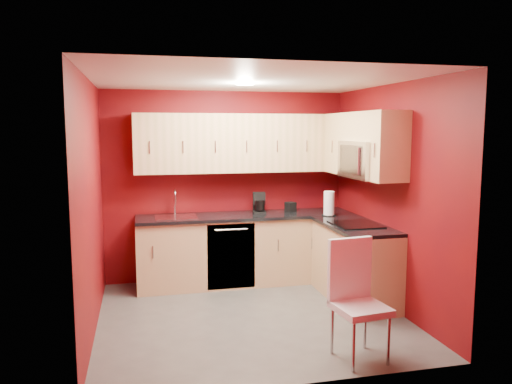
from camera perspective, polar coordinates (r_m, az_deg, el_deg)
name	(u,v)px	position (r m, az deg, el deg)	size (l,w,h in m)	color
floor	(251,316)	(5.54, -0.55, -14.02)	(3.20, 3.20, 0.00)	#524F4C
ceiling	(251,80)	(5.19, -0.58, 12.68)	(3.20, 3.20, 0.00)	white
wall_back	(227,186)	(6.68, -3.39, 0.69)	(3.20, 3.20, 0.00)	maroon
wall_front	(295,230)	(3.79, 4.42, -4.30)	(3.20, 3.20, 0.00)	maroon
wall_left	(91,207)	(5.12, -18.34, -1.65)	(3.00, 3.00, 0.00)	maroon
wall_right	(390,197)	(5.78, 15.11, -0.55)	(3.00, 3.00, 0.00)	maroon
base_cabinets_back	(246,250)	(6.57, -1.15, -6.63)	(2.80, 0.60, 0.87)	tan
base_cabinets_right	(354,264)	(6.03, 11.18, -8.04)	(0.60, 1.30, 0.87)	tan
countertop_back	(246,216)	(6.46, -1.13, -2.74)	(2.80, 0.63, 0.04)	black
countertop_right	(355,226)	(5.91, 11.21, -3.82)	(0.63, 1.27, 0.04)	black
upper_cabinets_back	(244,143)	(6.50, -1.41, 5.61)	(2.80, 0.35, 0.75)	#E4B781
upper_cabinets_right	(360,139)	(6.05, 11.85, 5.94)	(0.35, 1.55, 0.75)	#E4B781
microwave	(367,160)	(5.82, 12.52, 3.64)	(0.42, 0.76, 0.42)	silver
cooktop	(356,224)	(5.87, 11.31, -3.64)	(0.50, 0.55, 0.01)	black
sink	(176,214)	(6.34, -9.15, -2.52)	(0.52, 0.42, 0.35)	silver
dishwasher_front	(231,256)	(6.25, -2.85, -7.37)	(0.60, 0.02, 0.82)	black
downlight	(245,84)	(5.48, -1.28, 12.23)	(0.20, 0.20, 0.01)	white
coffee_maker	(259,203)	(6.52, 0.39, -1.27)	(0.16, 0.22, 0.27)	black
napkin_holder	(290,207)	(6.67, 3.96, -1.71)	(0.12, 0.12, 0.13)	black
paper_towel	(329,204)	(6.40, 8.34, -1.31)	(0.18, 0.18, 0.31)	white
dining_chair	(361,302)	(4.50, 11.86, -12.16)	(0.42, 0.44, 1.05)	silver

